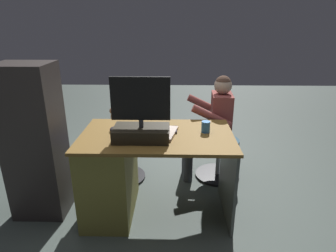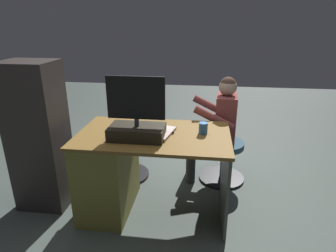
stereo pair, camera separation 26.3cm
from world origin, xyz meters
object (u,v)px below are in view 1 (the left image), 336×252
at_px(desk, 120,171).
at_px(monitor, 141,124).
at_px(tv_remote, 116,137).
at_px(person, 213,121).
at_px(cup, 206,127).
at_px(teddy_bear, 119,126).
at_px(computer_mouse, 113,129).
at_px(visitor_chair, 218,154).
at_px(office_chair_teddy, 121,156).
at_px(keyboard, 152,129).

distance_m(desk, monitor, 0.53).
relative_size(tv_remote, person, 0.13).
height_order(cup, teddy_bear, cup).
bearing_deg(cup, computer_mouse, -0.22).
relative_size(teddy_bear, visitor_chair, 0.76).
xyz_separation_m(office_chair_teddy, visitor_chair, (-1.05, -0.07, 0.00)).
xyz_separation_m(computer_mouse, office_chair_teddy, (0.06, -0.52, -0.51)).
xyz_separation_m(computer_mouse, cup, (-0.78, 0.00, 0.03)).
distance_m(office_chair_teddy, teddy_bear, 0.34).
xyz_separation_m(cup, visitor_chair, (-0.22, -0.59, -0.54)).
bearing_deg(visitor_chair, keyboard, 39.92).
distance_m(desk, computer_mouse, 0.38).
relative_size(keyboard, cup, 4.45).
height_order(cup, office_chair_teddy, cup).
bearing_deg(computer_mouse, tv_remote, 108.43).
distance_m(desk, cup, 0.83).
bearing_deg(teddy_bear, desk, 99.67).
bearing_deg(desk, teddy_bear, -80.33).
relative_size(desk, keyboard, 3.00).
relative_size(desk, cup, 13.35).
xyz_separation_m(monitor, tv_remote, (0.20, -0.01, -0.12)).
bearing_deg(cup, keyboard, -3.20).
relative_size(tv_remote, office_chair_teddy, 0.30).
height_order(keyboard, visitor_chair, keyboard).
bearing_deg(desk, visitor_chair, -145.94).
relative_size(cup, visitor_chair, 0.19).
height_order(cup, visitor_chair, cup).
xyz_separation_m(monitor, keyboard, (-0.07, -0.19, -0.11)).
relative_size(computer_mouse, person, 0.09).
xyz_separation_m(monitor, computer_mouse, (0.26, -0.17, -0.11)).
bearing_deg(person, monitor, 48.33).
bearing_deg(teddy_bear, tv_remote, 98.89).
height_order(desk, visitor_chair, desk).
height_order(keyboard, person, person).
relative_size(desk, tv_remote, 8.40).
bearing_deg(office_chair_teddy, desk, 99.88).
relative_size(monitor, keyboard, 1.18).
bearing_deg(monitor, visitor_chair, -134.68).
height_order(desk, monitor, monitor).
xyz_separation_m(office_chair_teddy, person, (-0.97, -0.06, 0.39)).
distance_m(cup, visitor_chair, 0.82).
height_order(keyboard, tv_remote, keyboard).
xyz_separation_m(teddy_bear, visitor_chair, (-1.05, -0.05, -0.34)).
relative_size(cup, office_chair_teddy, 0.19).
distance_m(monitor, visitor_chair, 1.22).
relative_size(office_chair_teddy, person, 0.45).
distance_m(visitor_chair, person, 0.40).
distance_m(monitor, tv_remote, 0.23).
bearing_deg(person, visitor_chair, -176.45).
xyz_separation_m(office_chair_teddy, teddy_bear, (0.00, -0.01, 0.34)).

